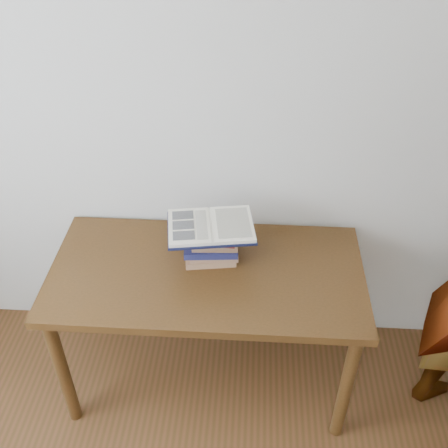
{
  "coord_description": "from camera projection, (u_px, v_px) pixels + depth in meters",
  "views": [
    {
      "loc": [
        0.29,
        -0.29,
        2.32
      ],
      "look_at": [
        0.18,
        1.38,
        1.01
      ],
      "focal_mm": 42.0,
      "sensor_mm": 36.0,
      "label": 1
    }
  ],
  "objects": [
    {
      "name": "open_book",
      "position": [
        211.0,
        226.0,
        2.24
      ],
      "size": [
        0.4,
        0.31,
        0.03
      ],
      "rotation": [
        0.0,
        0.0,
        0.16
      ],
      "color": "black",
      "rests_on": "book_stack"
    },
    {
      "name": "book_stack",
      "position": [
        212.0,
        243.0,
        2.31
      ],
      "size": [
        0.27,
        0.21,
        0.17
      ],
      "color": "#A77656",
      "rests_on": "desk"
    },
    {
      "name": "desk",
      "position": [
        207.0,
        286.0,
        2.36
      ],
      "size": [
        1.38,
        0.69,
        0.74
      ],
      "color": "#472A11",
      "rests_on": "ground"
    }
  ]
}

